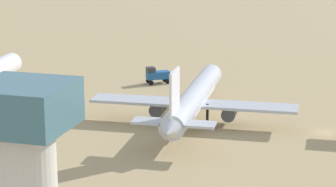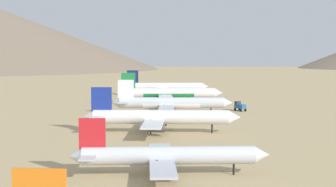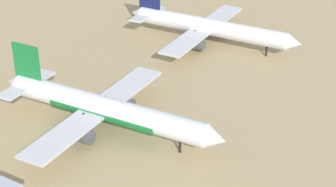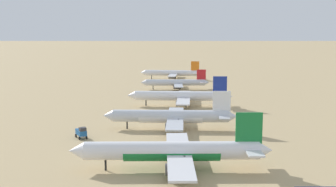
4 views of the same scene
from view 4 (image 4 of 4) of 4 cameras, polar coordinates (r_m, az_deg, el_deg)
ground_plane at (r=181.00m, az=1.07°, el=-2.79°), size 1800.00×1800.00×0.00m
parked_jet_0 at (r=300.66m, az=0.55°, el=2.60°), size 41.65×33.74×12.04m
parked_jet_1 at (r=253.15m, az=1.04°, el=1.38°), size 38.79×31.63×11.19m
parked_jet_2 at (r=200.42m, az=1.68°, el=-0.34°), size 47.02×38.15×13.57m
parked_jet_3 at (r=156.55m, az=0.47°, el=-2.93°), size 46.99×38.18×13.55m
parked_jet_4 at (r=113.00m, az=0.69°, el=-7.33°), size 51.03×41.59×14.71m
service_truck at (r=147.09m, az=-10.92°, el=-4.83°), size 5.00×5.68×3.90m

